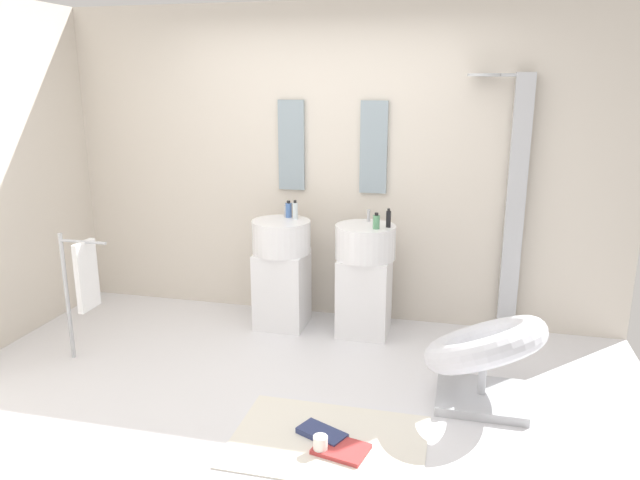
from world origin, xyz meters
TOP-DOWN VIEW (x-y plane):
  - ground_plane at (0.00, 0.00)m, footprint 4.80×3.60m
  - rear_partition at (0.00, 1.65)m, footprint 4.80×0.10m
  - pedestal_sink_left at (-0.35, 1.25)m, footprint 0.48×0.48m
  - pedestal_sink_right at (0.35, 1.25)m, footprint 0.48×0.48m
  - vanity_mirror_left at (-0.35, 1.58)m, footprint 0.22×0.03m
  - vanity_mirror_right at (0.35, 1.58)m, footprint 0.22×0.03m
  - shower_column at (1.45, 1.53)m, footprint 0.49×0.24m
  - lounge_chair at (1.26, 0.34)m, footprint 1.07×1.07m
  - towel_rack at (-1.52, 0.29)m, footprint 0.37×0.22m
  - area_rug at (0.41, -0.32)m, footprint 1.10×0.78m
  - magazine_navy at (0.37, -0.29)m, footprint 0.32×0.25m
  - magazine_red at (0.50, -0.40)m, footprint 0.33×0.27m
  - coffee_mug at (0.39, -0.44)m, footprint 0.08×0.08m
  - soap_bottle_blue at (-0.32, 1.39)m, footprint 0.05×0.05m
  - soap_bottle_black at (0.52, 1.24)m, footprint 0.04×0.04m
  - soap_bottle_amber at (-0.27, 1.42)m, footprint 0.04×0.04m
  - soap_bottle_green at (0.44, 1.17)m, footprint 0.05×0.05m
  - soap_bottle_clear at (-0.25, 1.34)m, footprint 0.04×0.04m

SIDE VIEW (x-z plane):
  - ground_plane at x=0.00m, z-range -0.04..0.00m
  - area_rug at x=0.41m, z-range 0.00..0.01m
  - magazine_red at x=0.50m, z-range 0.01..0.03m
  - magazine_navy at x=0.37m, z-range 0.01..0.04m
  - coffee_mug at x=0.39m, z-range 0.01..0.11m
  - lounge_chair at x=1.26m, z-range 0.03..0.67m
  - pedestal_sink_left at x=-0.35m, z-range -0.02..0.98m
  - pedestal_sink_right at x=0.35m, z-range -0.02..0.98m
  - towel_rack at x=-1.52m, z-range 0.15..1.10m
  - soap_bottle_green at x=0.44m, z-range 0.89..1.01m
  - soap_bottle_amber at x=-0.27m, z-range 0.89..1.02m
  - soap_bottle_blue at x=-0.32m, z-range 0.89..1.03m
  - soap_bottle_black at x=0.52m, z-range 0.89..1.04m
  - soap_bottle_clear at x=-0.25m, z-range 0.89..1.05m
  - shower_column at x=1.45m, z-range 0.05..2.10m
  - rear_partition at x=0.00m, z-range 0.00..2.60m
  - vanity_mirror_left at x=-0.35m, z-range 1.10..1.84m
  - vanity_mirror_right at x=0.35m, z-range 1.10..1.84m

